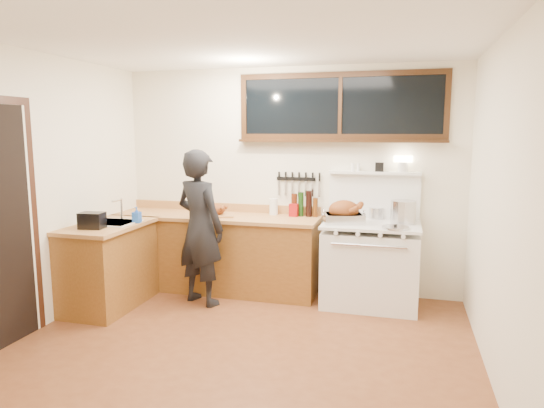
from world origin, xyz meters
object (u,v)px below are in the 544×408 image
(cutting_board, at_px, (216,211))
(roast_turkey, at_px, (344,213))
(man, at_px, (200,228))
(vintage_stove, at_px, (370,262))

(cutting_board, relative_size, roast_turkey, 1.04)
(man, relative_size, roast_turkey, 3.47)
(vintage_stove, height_order, roast_turkey, vintage_stove)
(vintage_stove, distance_m, man, 1.88)
(man, xyz_separation_m, roast_turkey, (1.50, 0.38, 0.16))
(roast_turkey, bearing_deg, vintage_stove, 11.69)
(vintage_stove, xyz_separation_m, cutting_board, (-1.77, -0.03, 0.49))
(vintage_stove, relative_size, roast_turkey, 3.30)
(vintage_stove, bearing_deg, cutting_board, -179.16)
(vintage_stove, xyz_separation_m, man, (-1.79, -0.44, 0.37))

